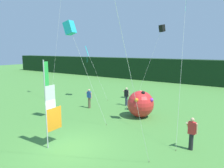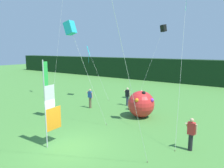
{
  "view_description": "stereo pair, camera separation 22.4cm",
  "coord_description": "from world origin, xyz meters",
  "px_view_note": "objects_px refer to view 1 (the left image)",
  "views": [
    {
      "loc": [
        7.49,
        -7.37,
        5.07
      ],
      "look_at": [
        0.29,
        3.61,
        2.89
      ],
      "focal_mm": 33.15,
      "sensor_mm": 36.0,
      "label": 1
    },
    {
      "loc": [
        7.68,
        -7.24,
        5.07
      ],
      "look_at": [
        0.29,
        3.61,
        2.89
      ],
      "focal_mm": 33.15,
      "sensor_mm": 36.0,
      "label": 2
    }
  ],
  "objects_px": {
    "person_far_left": "(140,99)",
    "inflatable_balloon": "(141,104)",
    "banner_flag": "(50,106)",
    "person_mid_field": "(89,98)",
    "person_far_right": "(192,133)",
    "person_near_banner": "(126,96)",
    "kite_black_box_5": "(162,29)",
    "folding_chair": "(131,103)",
    "kite_cyan_diamond_0": "(88,52)",
    "kite_cyan_diamond_2": "(186,0)",
    "kite_cyan_box_3": "(70,28)"
  },
  "relations": [
    {
      "from": "person_far_left",
      "to": "kite_cyan_diamond_0",
      "type": "relative_size",
      "value": 0.3
    },
    {
      "from": "person_far_right",
      "to": "kite_cyan_diamond_2",
      "type": "relative_size",
      "value": 0.19
    },
    {
      "from": "inflatable_balloon",
      "to": "kite_cyan_diamond_2",
      "type": "relative_size",
      "value": 0.24
    },
    {
      "from": "inflatable_balloon",
      "to": "person_near_banner",
      "type": "bearing_deg",
      "value": 137.96
    },
    {
      "from": "banner_flag",
      "to": "person_far_left",
      "type": "xyz_separation_m",
      "value": [
        0.84,
        9.03,
        -1.33
      ]
    },
    {
      "from": "person_near_banner",
      "to": "kite_black_box_5",
      "type": "relative_size",
      "value": 0.23
    },
    {
      "from": "kite_cyan_diamond_0",
      "to": "kite_black_box_5",
      "type": "distance_m",
      "value": 7.75
    },
    {
      "from": "inflatable_balloon",
      "to": "person_far_left",
      "type": "bearing_deg",
      "value": 115.6
    },
    {
      "from": "person_far_left",
      "to": "kite_cyan_diamond_2",
      "type": "distance_m",
      "value": 8.82
    },
    {
      "from": "person_far_right",
      "to": "person_far_left",
      "type": "bearing_deg",
      "value": 135.09
    },
    {
      "from": "inflatable_balloon",
      "to": "kite_cyan_diamond_0",
      "type": "distance_m",
      "value": 8.85
    },
    {
      "from": "inflatable_balloon",
      "to": "kite_cyan_diamond_2",
      "type": "distance_m",
      "value": 7.69
    },
    {
      "from": "person_near_banner",
      "to": "kite_cyan_diamond_2",
      "type": "relative_size",
      "value": 0.19
    },
    {
      "from": "banner_flag",
      "to": "person_near_banner",
      "type": "xyz_separation_m",
      "value": [
        -0.65,
        9.22,
        -1.31
      ]
    },
    {
      "from": "kite_black_box_5",
      "to": "person_near_banner",
      "type": "bearing_deg",
      "value": -126.68
    },
    {
      "from": "person_mid_field",
      "to": "kite_cyan_diamond_0",
      "type": "bearing_deg",
      "value": 130.91
    },
    {
      "from": "person_mid_field",
      "to": "folding_chair",
      "type": "relative_size",
      "value": 1.91
    },
    {
      "from": "person_far_right",
      "to": "folding_chair",
      "type": "distance_m",
      "value": 7.71
    },
    {
      "from": "kite_cyan_box_3",
      "to": "kite_black_box_5",
      "type": "height_order",
      "value": "kite_black_box_5"
    },
    {
      "from": "folding_chair",
      "to": "inflatable_balloon",
      "type": "bearing_deg",
      "value": -42.11
    },
    {
      "from": "person_near_banner",
      "to": "banner_flag",
      "type": "bearing_deg",
      "value": -85.94
    },
    {
      "from": "person_near_banner",
      "to": "kite_cyan_diamond_2",
      "type": "bearing_deg",
      "value": -31.33
    },
    {
      "from": "kite_cyan_diamond_0",
      "to": "kite_black_box_5",
      "type": "bearing_deg",
      "value": 17.22
    },
    {
      "from": "person_far_right",
      "to": "kite_cyan_box_3",
      "type": "height_order",
      "value": "kite_cyan_box_3"
    },
    {
      "from": "kite_cyan_diamond_0",
      "to": "person_mid_field",
      "type": "bearing_deg",
      "value": -49.09
    },
    {
      "from": "person_far_right",
      "to": "person_mid_field",
      "type": "bearing_deg",
      "value": 161.51
    },
    {
      "from": "person_near_banner",
      "to": "person_far_right",
      "type": "height_order",
      "value": "person_far_right"
    },
    {
      "from": "person_mid_field",
      "to": "kite_black_box_5",
      "type": "xyz_separation_m",
      "value": [
        4.39,
        5.33,
        6.07
      ]
    },
    {
      "from": "person_far_right",
      "to": "inflatable_balloon",
      "type": "xyz_separation_m",
      "value": [
        -4.46,
        3.38,
        0.1
      ]
    },
    {
      "from": "person_far_left",
      "to": "inflatable_balloon",
      "type": "relative_size",
      "value": 0.79
    },
    {
      "from": "person_mid_field",
      "to": "folding_chair",
      "type": "bearing_deg",
      "value": 27.88
    },
    {
      "from": "person_far_left",
      "to": "person_far_right",
      "type": "relative_size",
      "value": 0.96
    },
    {
      "from": "person_mid_field",
      "to": "person_far_right",
      "type": "distance_m",
      "value": 9.74
    },
    {
      "from": "kite_cyan_box_3",
      "to": "kite_black_box_5",
      "type": "bearing_deg",
      "value": 71.41
    },
    {
      "from": "person_far_left",
      "to": "folding_chair",
      "type": "xyz_separation_m",
      "value": [
        -0.58,
        -0.63,
        -0.36
      ]
    },
    {
      "from": "folding_chair",
      "to": "kite_cyan_box_3",
      "type": "distance_m",
      "value": 8.13
    },
    {
      "from": "person_near_banner",
      "to": "kite_cyan_diamond_0",
      "type": "height_order",
      "value": "kite_cyan_diamond_0"
    },
    {
      "from": "banner_flag",
      "to": "person_far_left",
      "type": "distance_m",
      "value": 9.17
    },
    {
      "from": "banner_flag",
      "to": "kite_cyan_diamond_0",
      "type": "relative_size",
      "value": 0.84
    },
    {
      "from": "kite_cyan_diamond_0",
      "to": "kite_cyan_box_3",
      "type": "distance_m",
      "value": 8.01
    },
    {
      "from": "person_mid_field",
      "to": "person_far_right",
      "type": "bearing_deg",
      "value": -18.49
    },
    {
      "from": "person_far_left",
      "to": "kite_black_box_5",
      "type": "height_order",
      "value": "kite_black_box_5"
    },
    {
      "from": "kite_black_box_5",
      "to": "banner_flag",
      "type": "bearing_deg",
      "value": -96.81
    },
    {
      "from": "banner_flag",
      "to": "person_mid_field",
      "type": "xyz_separation_m",
      "value": [
        -2.96,
        6.7,
        -1.29
      ]
    },
    {
      "from": "banner_flag",
      "to": "kite_cyan_diamond_2",
      "type": "bearing_deg",
      "value": 48.37
    },
    {
      "from": "kite_cyan_diamond_2",
      "to": "person_near_banner",
      "type": "bearing_deg",
      "value": 148.67
    },
    {
      "from": "banner_flag",
      "to": "folding_chair",
      "type": "bearing_deg",
      "value": 88.23
    },
    {
      "from": "banner_flag",
      "to": "folding_chair",
      "type": "distance_m",
      "value": 8.57
    },
    {
      "from": "inflatable_balloon",
      "to": "banner_flag",
      "type": "bearing_deg",
      "value": -104.64
    },
    {
      "from": "person_mid_field",
      "to": "kite_cyan_diamond_2",
      "type": "bearing_deg",
      "value": -6.91
    }
  ]
}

